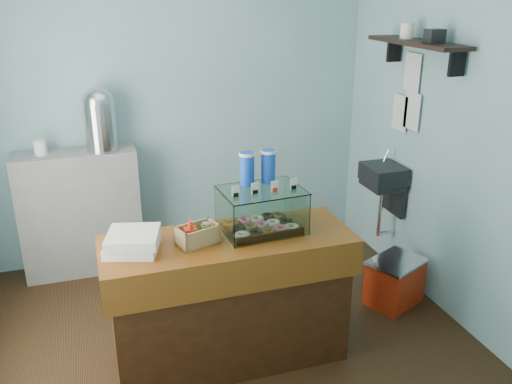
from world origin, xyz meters
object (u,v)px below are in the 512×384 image
object	(u,v)px
display_case	(261,206)
coffee_urn	(100,117)
counter	(229,299)
red_cooler	(395,281)

from	to	relation	value
display_case	coffee_urn	xyz separation A→B (m)	(-0.91, 1.48, 0.32)
counter	display_case	size ratio (longest dim) A/B	2.94
coffee_urn	counter	bearing A→B (deg)	-67.08
counter	coffee_urn	xyz separation A→B (m)	(-0.66, 1.57, 0.92)
red_cooler	coffee_urn	bearing A→B (deg)	123.28
coffee_urn	display_case	bearing A→B (deg)	-58.60
counter	red_cooler	world-z (taller)	counter
counter	display_case	bearing A→B (deg)	18.61
counter	display_case	world-z (taller)	display_case
counter	coffee_urn	distance (m)	1.93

